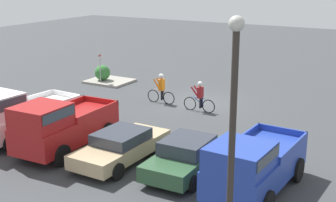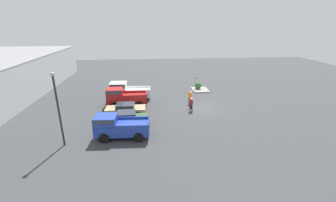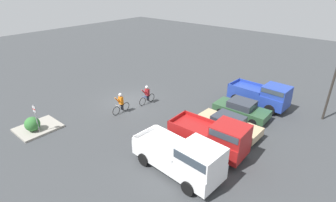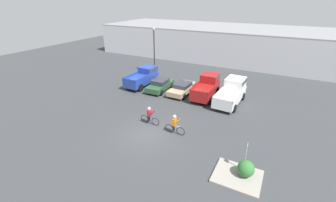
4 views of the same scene
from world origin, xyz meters
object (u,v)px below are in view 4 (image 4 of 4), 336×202
pickup_truck_1 (207,86)px  sedan_0 (160,85)px  pickup_truck_0 (143,76)px  cyclist_1 (150,115)px  pickup_truck_2 (232,91)px  shrub (246,169)px  cyclist_0 (175,124)px  fire_lane_sign (246,155)px  sedan_1 (182,88)px  lamppost (154,48)px

pickup_truck_1 → sedan_0: bearing=-171.6°
pickup_truck_0 → cyclist_1: 9.95m
pickup_truck_2 → shrub: size_ratio=5.29×
pickup_truck_1 → cyclist_0: size_ratio=2.81×
pickup_truck_0 → fire_lane_sign: bearing=-35.4°
sedan_0 → cyclist_0: cyclist_0 is taller
cyclist_0 → pickup_truck_1: bearing=91.4°
sedan_0 → sedan_1: sedan_0 is taller
sedan_1 → cyclist_0: (3.00, -8.18, 0.24)m
sedan_0 → sedan_1: (2.80, 0.36, -0.03)m
lamppost → pickup_truck_2: bearing=-19.8°
cyclist_0 → fire_lane_sign: (5.95, -1.98, 0.47)m
pickup_truck_2 → lamppost: 13.30m
sedan_1 → pickup_truck_2: pickup_truck_2 is taller
pickup_truck_0 → cyclist_1: size_ratio=2.68×
pickup_truck_1 → pickup_truck_2: (2.84, -0.11, -0.01)m
cyclist_1 → fire_lane_sign: (8.61, -2.35, 0.52)m
sedan_1 → fire_lane_sign: size_ratio=2.04×
pickup_truck_0 → lamppost: (-1.05, 4.60, 2.72)m
pickup_truck_1 → cyclist_0: 8.66m
lamppost → cyclist_1: bearing=-61.0°
pickup_truck_2 → shrub: (3.50, -10.98, -0.52)m
fire_lane_sign → lamppost: (-15.58, 14.94, 2.48)m
sedan_0 → cyclist_1: size_ratio=2.29×
pickup_truck_0 → pickup_truck_2: 11.21m
cyclist_0 → lamppost: lamppost is taller
pickup_truck_0 → shrub: (14.72, -10.80, -0.46)m
pickup_truck_0 → lamppost: lamppost is taller
pickup_truck_1 → cyclist_0: pickup_truck_1 is taller
cyclist_1 → fire_lane_sign: size_ratio=0.83×
pickup_truck_2 → shrub: bearing=-72.3°
sedan_0 → pickup_truck_2: (8.43, 0.72, 0.51)m
sedan_0 → shrub: size_ratio=4.08×
shrub → sedan_0: bearing=139.3°
shrub → sedan_1: bearing=130.7°
pickup_truck_1 → fire_lane_sign: (6.16, -10.63, 0.17)m
pickup_truck_0 → cyclist_0: (8.58, -8.36, -0.23)m
sedan_1 → lamppost: size_ratio=0.71×
sedan_0 → fire_lane_sign: fire_lane_sign is taller
pickup_truck_1 → fire_lane_sign: size_ratio=2.22×
pickup_truck_0 → sedan_0: pickup_truck_0 is taller
pickup_truck_1 → cyclist_1: pickup_truck_1 is taller
sedan_0 → cyclist_0: (5.80, -7.82, 0.22)m
cyclist_1 → sedan_0: bearing=112.9°
cyclist_0 → cyclist_1: (-2.66, 0.37, -0.05)m
cyclist_1 → pickup_truck_2: bearing=57.1°
cyclist_1 → cyclist_0: bearing=-8.0°
shrub → pickup_truck_1: bearing=119.8°
pickup_truck_0 → pickup_truck_2: pickup_truck_2 is taller
sedan_1 → lamppost: bearing=144.2°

